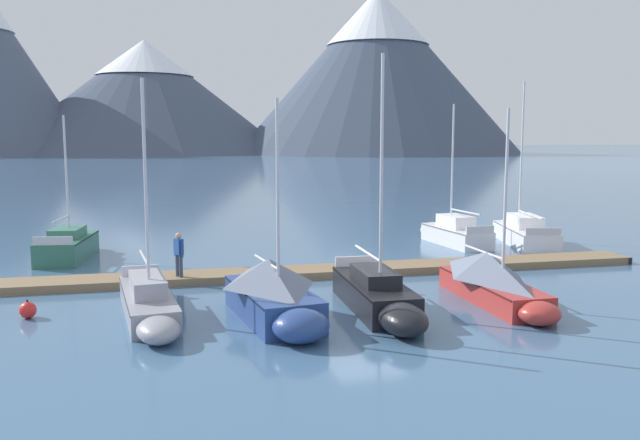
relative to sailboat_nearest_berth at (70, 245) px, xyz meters
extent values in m
plane|color=#426689|center=(10.73, -10.71, -0.62)|extent=(700.00, 700.00, 0.00)
cone|color=#424C60|center=(5.43, 195.71, 17.89)|extent=(95.40, 95.40, 37.03)
cone|color=white|center=(5.43, 195.71, 30.55)|extent=(31.94, 31.94, 11.81)
cone|color=#424C60|center=(79.40, 174.99, 25.97)|extent=(93.83, 93.83, 53.19)
cone|color=white|center=(79.40, 174.99, 43.50)|extent=(33.77, 33.77, 18.23)
cube|color=#846B4C|center=(10.73, -6.71, -0.47)|extent=(26.83, 2.76, 0.30)
cylinder|color=#38383D|center=(10.70, -7.46, -0.50)|extent=(25.70, 1.19, 0.24)
cylinder|color=#38383D|center=(10.75, -5.96, -0.50)|extent=(25.70, 1.19, 0.24)
cube|color=black|center=(24.03, -7.20, -0.47)|extent=(0.23, 1.86, 0.27)
cube|color=#336B56|center=(-0.06, -0.38, -0.11)|extent=(2.50, 4.71, 1.04)
ellipsoid|color=#336B56|center=(0.33, 2.05, -0.11)|extent=(1.72, 1.47, 0.98)
cube|color=#163027|center=(-0.06, -0.38, 0.37)|extent=(2.52, 4.63, 0.06)
cylinder|color=silver|center=(0.00, 0.00, 3.17)|extent=(0.10, 0.10, 5.52)
cylinder|color=silver|center=(-0.21, -1.31, 1.36)|extent=(0.50, 2.64, 0.08)
cube|color=#3A7560|center=(-0.04, -0.27, 0.62)|extent=(1.57, 2.19, 0.42)
cube|color=silver|center=(-0.40, -2.51, 0.59)|extent=(1.62, 0.36, 0.36)
cube|color=#93939E|center=(3.37, -10.96, -0.26)|extent=(1.84, 5.53, 0.73)
ellipsoid|color=#93939E|center=(3.62, -13.98, -0.26)|extent=(1.33, 1.87, 0.69)
cube|color=#424247|center=(3.37, -10.96, 0.07)|extent=(1.87, 5.43, 0.06)
cylinder|color=silver|center=(3.42, -11.58, 3.40)|extent=(0.10, 0.10, 6.58)
cylinder|color=silver|center=(3.31, -10.19, 1.07)|extent=(0.31, 2.79, 0.08)
cube|color=#A0A0AB|center=(3.38, -11.09, 0.38)|extent=(1.18, 2.52, 0.54)
cube|color=silver|center=(3.15, -8.33, 0.29)|extent=(1.26, 0.20, 0.36)
cube|color=navy|center=(7.09, -12.46, -0.14)|extent=(2.36, 4.81, 0.97)
ellipsoid|color=navy|center=(7.36, -15.03, -0.14)|extent=(1.74, 1.67, 0.92)
cube|color=#121D39|center=(7.09, -12.46, 0.31)|extent=(2.39, 4.72, 0.06)
cylinder|color=silver|center=(7.15, -13.08, 3.22)|extent=(0.10, 0.10, 5.73)
cylinder|color=silver|center=(7.02, -11.85, 1.05)|extent=(0.35, 2.48, 0.08)
pyramid|color=slate|center=(7.05, -12.12, 0.78)|extent=(2.51, 3.91, 0.85)
cube|color=black|center=(10.52, -12.13, -0.16)|extent=(1.90, 5.26, 0.92)
ellipsoid|color=black|center=(10.33, -15.08, -0.16)|extent=(1.47, 2.20, 0.87)
cube|color=black|center=(10.52, -12.13, 0.26)|extent=(1.94, 5.15, 0.06)
cylinder|color=silver|center=(10.47, -12.85, 3.89)|extent=(0.10, 0.10, 7.18)
cylinder|color=silver|center=(10.57, -11.34, 1.08)|extent=(0.27, 3.01, 0.08)
cube|color=black|center=(10.51, -12.26, 0.51)|extent=(1.25, 2.39, 0.43)
cube|color=silver|center=(10.68, -9.63, 0.48)|extent=(1.42, 0.19, 0.36)
cube|color=#B2332D|center=(14.72, -12.37, -0.25)|extent=(1.71, 5.45, 0.75)
ellipsoid|color=#B2332D|center=(14.61, -15.28, -0.25)|extent=(1.33, 1.29, 0.71)
cube|color=#501614|center=(14.72, -12.37, 0.09)|extent=(1.75, 5.34, 0.06)
cylinder|color=silver|center=(14.69, -13.04, 3.00)|extent=(0.10, 0.10, 5.75)
cylinder|color=silver|center=(14.75, -11.61, 0.98)|extent=(0.19, 2.88, 0.08)
pyramid|color=slate|center=(14.73, -11.96, 0.58)|extent=(1.92, 4.38, 0.91)
cube|color=silver|center=(19.02, -1.29, -0.17)|extent=(1.99, 4.64, 0.90)
ellipsoid|color=silver|center=(18.86, 1.19, -0.17)|extent=(1.53, 1.30, 0.85)
cube|color=slate|center=(19.02, -1.29, 0.23)|extent=(2.03, 4.55, 0.06)
cylinder|color=silver|center=(18.98, -0.71, 3.45)|extent=(0.10, 0.10, 6.36)
cylinder|color=silver|center=(19.07, -2.08, 1.19)|extent=(0.25, 2.75, 0.08)
cube|color=white|center=(19.01, -1.17, 0.59)|extent=(1.32, 2.11, 0.63)
cube|color=silver|center=(19.16, -3.47, 0.45)|extent=(1.54, 0.20, 0.36)
cube|color=white|center=(22.56, -2.07, -0.18)|extent=(3.40, 6.11, 0.89)
ellipsoid|color=white|center=(23.46, 1.09, -0.18)|extent=(2.13, 2.52, 0.85)
cube|color=slate|center=(22.56, -2.07, 0.23)|extent=(3.40, 6.00, 0.06)
cylinder|color=silver|center=(22.87, -1.00, 4.06)|extent=(0.10, 0.10, 7.59)
cylinder|color=silver|center=(22.37, -2.76, 1.02)|extent=(1.07, 3.55, 0.08)
cube|color=white|center=(22.60, -1.93, 0.58)|extent=(1.98, 2.88, 0.62)
cube|color=silver|center=(21.80, -4.79, 0.45)|extent=(1.66, 0.56, 0.36)
cylinder|color=#384256|center=(4.52, -6.78, 0.11)|extent=(0.14, 0.14, 0.86)
cylinder|color=#384256|center=(4.64, -7.01, 0.11)|extent=(0.14, 0.14, 0.86)
cube|color=#234793|center=(4.58, -6.90, 0.84)|extent=(0.37, 0.44, 0.60)
sphere|color=tan|center=(4.58, -6.90, 1.26)|extent=(0.22, 0.22, 0.22)
cylinder|color=#234793|center=(4.46, -6.67, 0.77)|extent=(0.09, 0.09, 0.62)
cylinder|color=#234793|center=(4.70, -7.12, 0.77)|extent=(0.09, 0.09, 0.62)
sphere|color=red|center=(-0.23, -10.41, -0.36)|extent=(0.52, 0.52, 0.52)
cylinder|color=#262628|center=(-0.23, -10.41, -0.07)|extent=(0.06, 0.06, 0.08)
camera|label=1|loc=(3.32, -31.80, 4.98)|focal=36.68mm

